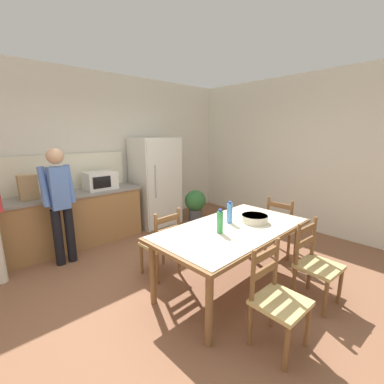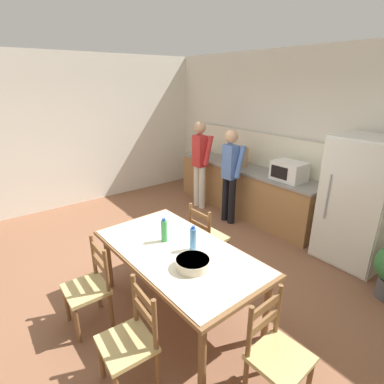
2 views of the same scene
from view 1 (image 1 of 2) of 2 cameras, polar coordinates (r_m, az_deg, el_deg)
name	(u,v)px [view 1 (image 1 of 2)]	position (r m, az deg, el deg)	size (l,w,h in m)	color
ground_plane	(177,295)	(3.21, -3.37, -21.89)	(8.32, 8.32, 0.00)	brown
wall_back	(82,155)	(5.02, -23.31, 7.50)	(6.52, 0.12, 2.90)	silver
wall_right	(311,154)	(5.33, 24.99, 7.61)	(0.12, 5.20, 2.90)	silver
kitchen_counter	(42,226)	(4.58, -30.40, -6.51)	(3.13, 0.66, 0.89)	#9E7042
counter_splashback	(31,175)	(4.72, -32.21, 3.12)	(3.09, 0.03, 0.60)	#EFE8CB
refrigerator	(156,182)	(5.23, -8.08, 2.23)	(0.84, 0.73, 1.75)	silver
microwave	(100,180)	(4.68, -19.74, 2.44)	(0.50, 0.39, 0.30)	white
paper_bag	(28,187)	(4.38, -32.62, 0.88)	(0.24, 0.16, 0.36)	tan
dining_table	(233,233)	(3.07, 9.02, -9.06)	(1.95, 1.08, 0.77)	brown
bottle_near_centre	(220,222)	(2.82, 6.22, -6.63)	(0.07, 0.07, 0.27)	green
bottle_off_centre	(230,213)	(3.15, 8.34, -4.62)	(0.07, 0.07, 0.27)	#4C8ED6
serving_bowl	(255,218)	(3.25, 13.74, -5.66)	(0.32, 0.32, 0.09)	beige
chair_head_end	(282,227)	(4.17, 19.36, -7.33)	(0.43, 0.44, 0.91)	brown
chair_side_near_left	(277,299)	(2.49, 18.31, -21.69)	(0.42, 0.41, 0.91)	brown
chair_side_near_right	(316,264)	(3.19, 25.77, -14.26)	(0.44, 0.42, 0.91)	brown
chair_side_far_left	(162,243)	(3.40, -6.75, -11.28)	(0.44, 0.42, 0.91)	brown
person_at_counter	(60,201)	(3.98, -27.29, -1.72)	(0.41, 0.29, 1.65)	black
potted_plant	(195,203)	(5.43, 0.74, -2.53)	(0.44, 0.44, 0.67)	#4C4C51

